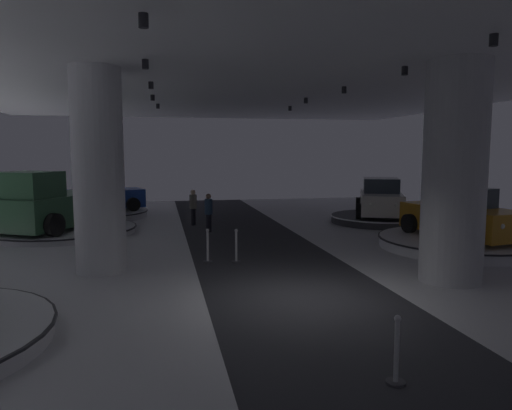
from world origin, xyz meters
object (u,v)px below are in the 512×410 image
(display_platform_far_left, at_px, (63,230))
(visitor_walking_far, at_px, (209,210))
(display_platform_deep_left, at_px, (100,214))
(display_car_far_right, at_px, (381,199))
(column_right, at_px, (454,173))
(column_left, at_px, (99,171))
(display_car_deep_left, at_px, (98,196))
(display_platform_far_right, at_px, (380,219))
(visitor_walking_near, at_px, (193,205))
(display_car_mid_right, at_px, (461,215))
(display_platform_mid_right, at_px, (460,242))
(pickup_truck_far_left, at_px, (56,205))

(display_platform_far_left, relative_size, visitor_walking_far, 3.62)
(display_platform_deep_left, distance_m, display_car_far_right, 13.72)
(display_platform_deep_left, distance_m, display_platform_far_left, 4.67)
(column_right, height_order, column_left, same)
(display_platform_far_left, xyz_separation_m, visitor_walking_far, (5.77, -0.94, 0.76))
(column_right, relative_size, display_car_deep_left, 1.21)
(display_platform_deep_left, height_order, display_platform_far_right, display_platform_far_right)
(column_right, bearing_deg, display_platform_far_left, 139.58)
(display_car_far_right, relative_size, visitor_walking_near, 2.87)
(column_left, xyz_separation_m, display_platform_far_right, (11.58, 6.84, -2.56))
(column_left, relative_size, display_car_far_right, 1.20)
(display_car_deep_left, distance_m, display_car_mid_right, 16.61)
(display_platform_deep_left, relative_size, display_platform_far_right, 1.03)
(display_platform_deep_left, relative_size, display_car_far_right, 1.03)
(display_car_deep_left, distance_m, display_platform_far_left, 4.75)
(column_right, height_order, display_car_far_right, column_right)
(display_car_far_right, height_order, display_car_mid_right, display_car_mid_right)
(display_car_far_right, distance_m, display_platform_mid_right, 6.05)
(display_platform_mid_right, bearing_deg, column_left, -175.66)
(visitor_walking_near, bearing_deg, display_car_mid_right, -38.77)
(column_right, bearing_deg, column_left, 162.55)
(display_car_mid_right, distance_m, visitor_walking_near, 10.99)
(column_right, relative_size, display_car_far_right, 1.20)
(pickup_truck_far_left, height_order, visitor_walking_far, pickup_truck_far_left)
(column_right, xyz_separation_m, display_car_mid_right, (2.81, 3.68, -1.62))
(display_platform_far_left, relative_size, display_car_mid_right, 1.29)
(display_car_far_right, bearing_deg, visitor_walking_near, 173.78)
(display_platform_deep_left, distance_m, visitor_walking_far, 7.42)
(column_left, distance_m, visitor_walking_far, 6.95)
(display_car_far_right, xyz_separation_m, display_platform_mid_right, (0.02, -5.98, -0.91))
(display_car_far_right, bearing_deg, column_right, -106.15)
(display_platform_far_right, height_order, display_platform_mid_right, display_platform_mid_right)
(pickup_truck_far_left, height_order, visitor_walking_near, pickup_truck_far_left)
(display_car_mid_right, bearing_deg, display_car_far_right, 90.17)
(display_platform_mid_right, distance_m, display_car_mid_right, 0.93)
(display_platform_mid_right, bearing_deg, display_platform_far_right, 90.34)
(column_left, height_order, display_car_deep_left, column_left)
(display_platform_far_left, xyz_separation_m, visitor_walking_near, (5.29, 1.15, 0.76))
(display_platform_mid_right, bearing_deg, display_car_far_right, 90.22)
(display_platform_far_right, relative_size, display_platform_far_left, 0.79)
(display_platform_mid_right, bearing_deg, visitor_walking_far, 149.25)
(display_platform_far_right, xyz_separation_m, display_platform_mid_right, (0.03, -5.95, 0.01))
(column_left, relative_size, visitor_walking_near, 3.46)
(display_platform_far_right, height_order, display_car_far_right, display_car_far_right)
(display_platform_mid_right, relative_size, visitor_walking_far, 3.43)
(display_car_deep_left, bearing_deg, display_platform_far_right, -18.65)
(display_platform_far_right, distance_m, display_platform_mid_right, 5.95)
(display_car_deep_left, distance_m, display_platform_far_right, 13.74)
(column_right, xyz_separation_m, display_car_deep_left, (-10.21, 13.99, -1.65))
(column_left, bearing_deg, visitor_walking_far, 58.32)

